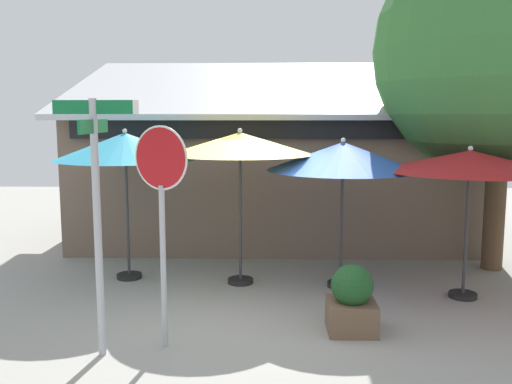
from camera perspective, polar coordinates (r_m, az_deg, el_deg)
The scene contains 9 objects.
ground_plane at distance 8.71m, azimuth -1.35°, elevation -11.93°, with size 28.00×28.00×0.10m, color #9E9B93.
cafe_building at distance 13.32m, azimuth 2.11°, elevation 2.30°, with size 9.29×5.00×4.29m.
street_sign_post at distance 6.82m, azimuth -15.89°, elevation -0.80°, with size 1.00×0.94×3.09m.
stop_sign at distance 6.90m, azimuth -9.59°, elevation -0.21°, with size 0.71×0.37×2.78m.
patio_umbrella_teal_left at distance 9.97m, azimuth -13.17°, elevation 4.47°, with size 2.45×2.45×2.66m.
patio_umbrella_mustard_center at distance 9.42m, azimuth -1.64°, elevation 4.86°, with size 2.44×2.44×2.68m.
patio_umbrella_royal_blue_right at distance 9.34m, azimuth 8.83°, elevation 3.54°, with size 2.52×2.52×2.52m.
patio_umbrella_crimson_far_right at distance 9.27m, azimuth 20.93°, elevation 2.89°, with size 2.69×2.69×2.42m.
sidewalk_planter at distance 7.76m, azimuth 9.72°, elevation -10.83°, with size 0.65×0.65×0.92m.
Camera 1 is at (0.38, -8.18, 2.91)m, focal length 39.30 mm.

